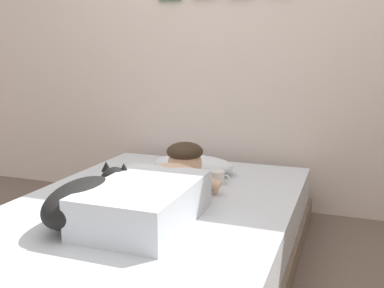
{
  "coord_description": "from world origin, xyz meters",
  "views": [
    {
      "loc": [
        0.87,
        -1.68,
        1.08
      ],
      "look_at": [
        0.05,
        0.55,
        0.6
      ],
      "focal_mm": 40.94,
      "sensor_mm": 36.0,
      "label": 1
    }
  ],
  "objects": [
    {
      "name": "cell_phone",
      "position": [
        -0.35,
        -0.11,
        0.35
      ],
      "size": [
        0.07,
        0.14,
        0.01
      ],
      "primitive_type": "cube",
      "color": "black",
      "rests_on": "bed"
    },
    {
      "name": "person_lying",
      "position": [
        0.03,
        0.13,
        0.45
      ],
      "size": [
        0.43,
        0.92,
        0.27
      ],
      "color": "silver",
      "rests_on": "bed"
    },
    {
      "name": "back_wall",
      "position": [
        -0.0,
        1.38,
        1.25
      ],
      "size": [
        4.26,
        0.12,
        2.5
      ],
      "color": "silver",
      "rests_on": "ground"
    },
    {
      "name": "coffee_cup",
      "position": [
        0.16,
        0.67,
        0.38
      ],
      "size": [
        0.12,
        0.09,
        0.07
      ],
      "color": "white",
      "rests_on": "bed"
    },
    {
      "name": "bed",
      "position": [
        -0.05,
        0.25,
        0.17
      ],
      "size": [
        1.42,
        1.97,
        0.35
      ],
      "color": "#726051",
      "rests_on": "ground"
    },
    {
      "name": "pillow",
      "position": [
        -0.05,
        0.84,
        0.4
      ],
      "size": [
        0.52,
        0.32,
        0.11
      ],
      "primitive_type": "ellipsoid",
      "color": "silver",
      "rests_on": "bed"
    },
    {
      "name": "dog",
      "position": [
        -0.21,
        -0.09,
        0.45
      ],
      "size": [
        0.26,
        0.57,
        0.21
      ],
      "color": "black",
      "rests_on": "bed"
    }
  ]
}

